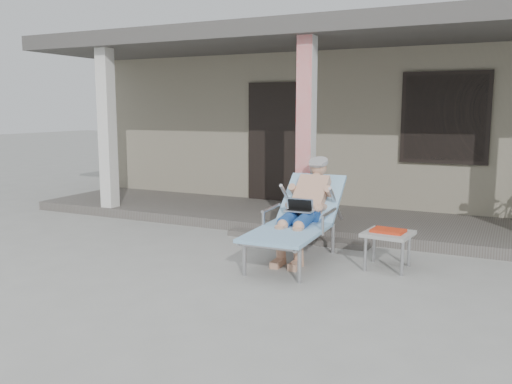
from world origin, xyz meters
The scene contains 7 objects.
ground centered at (0.00, 0.00, 0.00)m, with size 60.00×60.00×0.00m, color #9E9E99.
house centered at (0.00, 6.50, 1.67)m, with size 10.40×5.40×3.30m.
porch_deck centered at (0.00, 3.00, 0.07)m, with size 10.00×2.00×0.15m, color #605B56.
porch_overhang centered at (0.00, 2.95, 2.79)m, with size 10.00×2.30×2.85m.
porch_step centered at (0.00, 1.85, 0.04)m, with size 2.00×0.30×0.07m, color #605B56.
lounger centered at (0.34, 1.11, 0.78)m, with size 0.79×1.96×1.26m.
side_table centered at (1.39, 1.08, 0.38)m, with size 0.56×0.56×0.45m.
Camera 1 is at (2.62, -4.90, 1.79)m, focal length 38.00 mm.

